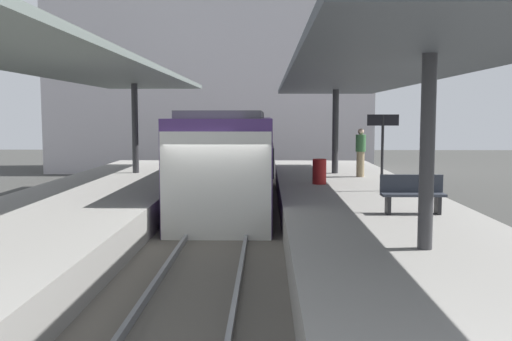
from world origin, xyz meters
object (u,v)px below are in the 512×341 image
Objects in this scene: commuter_train at (231,159)px; platform_bench at (412,193)px; passenger_near_bench at (361,152)px; litter_bin at (319,172)px; platform_sign at (383,135)px.

platform_bench is (4.45, -6.63, -0.26)m from commuter_train.
platform_bench is 0.81× the size of passenger_near_bench.
platform_bench is at bearing -74.38° from litter_bin.
passenger_near_bench is at bearing 14.79° from commuter_train.
litter_bin is (-1.65, 1.69, -1.22)m from platform_sign.
litter_bin is (-1.56, 5.59, -0.06)m from platform_bench.
litter_bin is at bearing -19.91° from commuter_train.
commuter_train is at bearing -165.21° from passenger_near_bench.
passenger_near_bench reaches higher than platform_bench.
platform_sign is 2.66m from litter_bin.
platform_bench is 1.75× the size of litter_bin.
passenger_near_bench is at bearing 53.52° from litter_bin.
platform_sign reaches higher than platform_bench.
passenger_near_bench is (0.01, 3.94, -0.73)m from platform_sign.
litter_bin is at bearing 134.33° from platform_sign.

